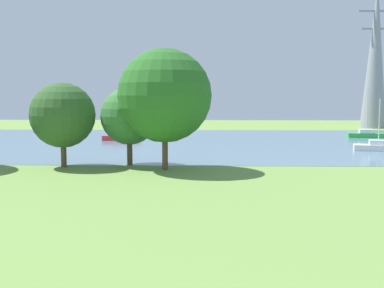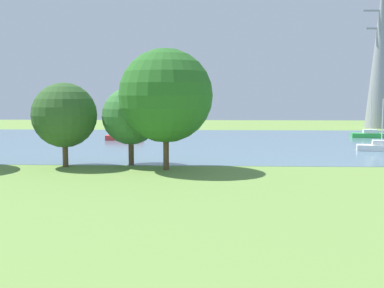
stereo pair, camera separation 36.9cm
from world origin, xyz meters
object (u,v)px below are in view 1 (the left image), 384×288
(sailboat_green, at_px, (366,134))
(tree_east_near, at_px, (63,115))
(sailboat_white, at_px, (378,147))
(tree_west_near, at_px, (129,116))
(sailboat_red, at_px, (122,137))
(tree_west_far, at_px, (165,96))
(electricity_pylon, at_px, (375,55))

(sailboat_green, bearing_deg, tree_east_near, -140.11)
(sailboat_green, xyz_separation_m, tree_east_near, (-33.04, -27.62, 3.67))
(sailboat_white, bearing_deg, tree_west_near, -155.66)
(sailboat_white, height_order, tree_east_near, tree_east_near)
(sailboat_red, relative_size, tree_west_far, 0.87)
(sailboat_red, distance_m, electricity_pylon, 48.74)
(sailboat_white, bearing_deg, sailboat_red, 159.24)
(tree_west_far, bearing_deg, tree_west_near, 143.64)
(sailboat_red, xyz_separation_m, tree_east_near, (-0.58, -22.78, 3.65))
(sailboat_green, relative_size, electricity_pylon, 0.27)
(sailboat_red, bearing_deg, electricity_pylon, 31.57)
(tree_east_near, bearing_deg, tree_west_far, -8.06)
(tree_east_near, relative_size, tree_west_far, 0.73)
(sailboat_white, xyz_separation_m, electricity_pylon, (11.69, 35.53, 12.19))
(sailboat_green, relative_size, tree_east_near, 1.02)
(sailboat_green, xyz_separation_m, electricity_pylon, (7.75, 19.87, 12.17))
(tree_west_near, bearing_deg, tree_east_near, -167.73)
(sailboat_green, bearing_deg, electricity_pylon, 68.69)
(sailboat_red, xyz_separation_m, electricity_pylon, (40.21, 24.71, 12.16))
(sailboat_white, xyz_separation_m, tree_east_near, (-29.11, -11.97, 3.68))
(sailboat_green, bearing_deg, sailboat_white, -104.10)
(tree_west_far, height_order, electricity_pylon, electricity_pylon)
(tree_east_near, bearing_deg, sailboat_white, 22.35)
(sailboat_green, xyz_separation_m, tree_west_far, (-24.84, -28.78, 5.21))
(sailboat_white, xyz_separation_m, tree_west_far, (-20.90, -13.13, 5.23))
(sailboat_white, xyz_separation_m, tree_west_near, (-23.99, -10.85, 3.57))
(tree_west_near, bearing_deg, sailboat_white, 24.34)
(sailboat_red, relative_size, sailboat_green, 1.17)
(sailboat_white, relative_size, electricity_pylon, 0.21)
(sailboat_white, distance_m, tree_west_near, 26.57)
(sailboat_white, distance_m, tree_east_near, 31.68)
(sailboat_red, height_order, tree_west_near, sailboat_red)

